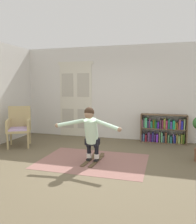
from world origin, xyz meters
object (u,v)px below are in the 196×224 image
Objects in this scene: bookshelf at (163,130)px; person_skier at (91,130)px; wicker_chair at (19,125)px; skis_pair at (93,160)px.

person_skier reaches higher than bookshelf.
wicker_chair reaches higher than skis_pair.
skis_pair is 0.72m from person_skier.
skis_pair is (2.36, -0.66, -0.56)m from wicker_chair.
wicker_chair is (-3.84, -1.49, 0.21)m from bookshelf.
wicker_chair is 2.52m from skis_pair.
wicker_chair is 2.49m from person_skier.
skis_pair is at bearing 86.94° from person_skier.
person_skier reaches higher than wicker_chair.
wicker_chair is at bearing 161.04° from person_skier.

